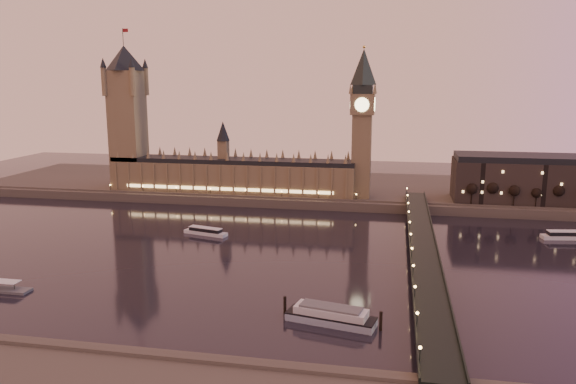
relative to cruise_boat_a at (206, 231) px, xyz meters
name	(u,v)px	position (x,y,z in m)	size (l,w,h in m)	color
ground	(240,251)	(28.27, -27.50, -1.87)	(700.00, 700.00, 0.00)	black
far_embankment	(333,189)	(58.27, 137.50, 1.13)	(560.00, 130.00, 6.00)	#423D35
palace_of_westminster	(232,171)	(-11.85, 93.50, 19.84)	(180.00, 26.62, 52.00)	brown
victoria_tower	(127,109)	(-91.73, 93.50, 63.92)	(31.68, 31.68, 118.00)	brown
big_ben	(362,115)	(82.26, 93.49, 62.08)	(17.68, 17.68, 104.00)	brown
westminster_bridge	(422,251)	(119.88, -27.50, 3.65)	(13.20, 260.00, 15.30)	black
city_block	(573,179)	(223.21, 103.44, 20.37)	(155.00, 45.00, 34.00)	black
bare_tree_0	(472,190)	(156.05, 81.50, 14.34)	(6.71, 6.71, 13.65)	black
bare_tree_1	(494,191)	(169.74, 81.50, 14.34)	(6.71, 6.71, 13.65)	black
bare_tree_2	(516,192)	(183.43, 81.50, 14.34)	(6.71, 6.71, 13.65)	black
bare_tree_3	(539,192)	(197.13, 81.50, 14.34)	(6.71, 6.71, 13.65)	black
bare_tree_4	(561,193)	(210.82, 81.50, 14.34)	(6.71, 6.71, 13.65)	black
cruise_boat_a	(206,231)	(0.00, 0.00, 0.00)	(27.12, 12.08, 4.24)	silver
cruise_boat_b	(565,235)	(200.37, 29.28, 0.21)	(26.24, 10.28, 4.72)	silver
moored_barge	(331,315)	(84.57, -105.75, 1.07)	(37.17, 15.63, 6.95)	#95A7BE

